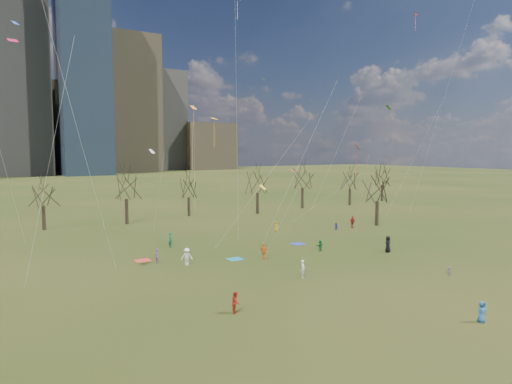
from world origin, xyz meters
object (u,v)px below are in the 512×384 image
blanket_teal (235,259)px  person_0 (482,312)px  person_4 (264,252)px  person_1 (303,269)px  blanket_crimson (143,261)px  person_2 (236,302)px  blanket_navy (297,244)px

blanket_teal → person_0: 25.45m
person_4 → person_1: bearing=134.6°
blanket_crimson → person_2: (0.81, -19.00, 0.78)m
person_0 → person_1: person_1 is taller
blanket_navy → person_4: bearing=-149.2°
person_1 → person_4: bearing=32.5°
blanket_crimson → person_1: size_ratio=0.96×
person_2 → blanket_navy: bearing=-11.0°
blanket_teal → person_1: (1.88, -9.58, 0.82)m
person_4 → blanket_teal: bearing=11.7°
blanket_crimson → person_4: size_ratio=0.89×
blanket_teal → blanket_navy: bearing=15.3°
blanket_navy → person_2: person_2 is taller
blanket_teal → person_4: 3.28m
blanket_crimson → person_4: 13.03m
person_0 → person_4: 23.10m
blanket_navy → person_0: (-5.08, -27.74, 0.73)m
blanket_navy → person_4: 9.50m
blanket_navy → person_4: (-8.13, -4.84, 0.89)m
blanket_crimson → person_2: 19.03m
blanket_teal → person_1: size_ratio=0.96×
blanket_navy → person_1: 15.28m
blanket_navy → person_4: person_4 is taller
person_2 → person_4: person_4 is taller
blanket_navy → person_2: size_ratio=1.01×
blanket_navy → person_4: size_ratio=0.89×
blanket_teal → person_2: size_ratio=1.01×
blanket_teal → person_4: (2.51, -1.93, 0.89)m
person_0 → person_4: bearing=106.8°
blanket_navy → person_2: 25.38m
blanket_navy → person_1: person_1 is taller
blanket_teal → person_2: bearing=-118.8°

